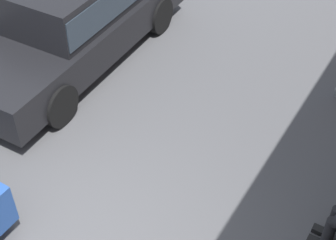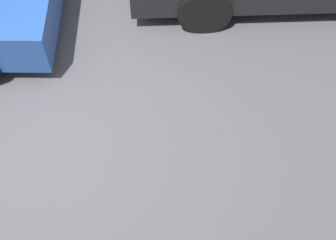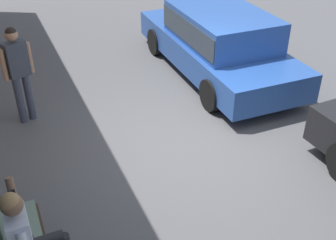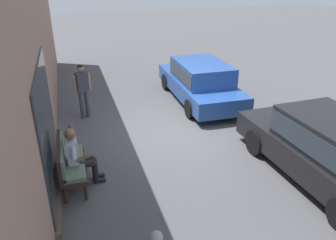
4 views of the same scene
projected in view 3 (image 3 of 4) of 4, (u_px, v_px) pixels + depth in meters
name	position (u px, v px, depth m)	size (l,w,h in m)	color
ground_plane	(187.00, 141.00, 7.01)	(60.00, 60.00, 0.00)	#4C4C4F
person_on_phone	(32.00, 238.00, 4.31)	(0.73, 0.74, 1.35)	black
parked_car_mid	(218.00, 40.00, 8.80)	(4.59, 1.93, 1.42)	#23478E
pedestrian_standing	(18.00, 68.00, 7.04)	(0.31, 0.52, 1.73)	#383D4C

